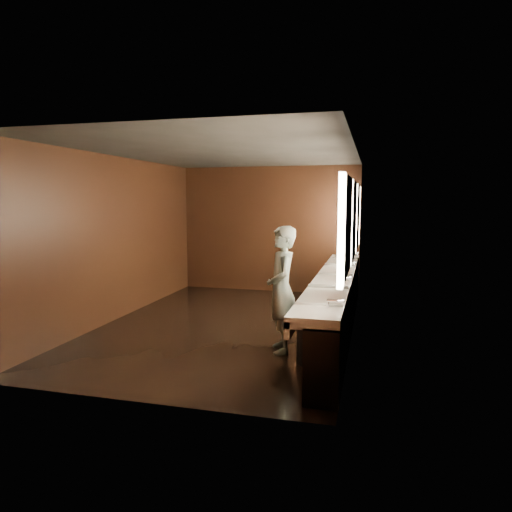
# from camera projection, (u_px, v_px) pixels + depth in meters

# --- Properties ---
(floor) EXTENTS (6.00, 6.00, 0.00)m
(floor) POSITION_uv_depth(u_px,v_px,m) (229.00, 325.00, 7.55)
(floor) COLOR black
(floor) RESTS_ON ground
(ceiling) EXTENTS (4.00, 6.00, 0.02)m
(ceiling) POSITION_uv_depth(u_px,v_px,m) (227.00, 153.00, 7.21)
(ceiling) COLOR #2D2D2B
(ceiling) RESTS_ON wall_back
(wall_back) EXTENTS (4.00, 0.02, 2.80)m
(wall_back) POSITION_uv_depth(u_px,v_px,m) (269.00, 229.00, 10.26)
(wall_back) COLOR black
(wall_back) RESTS_ON floor
(wall_front) EXTENTS (4.00, 0.02, 2.80)m
(wall_front) POSITION_uv_depth(u_px,v_px,m) (134.00, 267.00, 4.50)
(wall_front) COLOR black
(wall_front) RESTS_ON floor
(wall_left) EXTENTS (0.02, 6.00, 2.80)m
(wall_left) POSITION_uv_depth(u_px,v_px,m) (118.00, 238.00, 7.88)
(wall_left) COLOR black
(wall_left) RESTS_ON floor
(wall_right) EXTENTS (0.02, 6.00, 2.80)m
(wall_right) POSITION_uv_depth(u_px,v_px,m) (354.00, 244.00, 6.88)
(wall_right) COLOR black
(wall_right) RESTS_ON floor
(sink_counter) EXTENTS (0.55, 5.40, 1.01)m
(sink_counter) POSITION_uv_depth(u_px,v_px,m) (339.00, 302.00, 7.04)
(sink_counter) COLOR black
(sink_counter) RESTS_ON floor
(mirror_band) EXTENTS (0.06, 5.03, 1.15)m
(mirror_band) POSITION_uv_depth(u_px,v_px,m) (353.00, 221.00, 6.84)
(mirror_band) COLOR #FFE7C1
(mirror_band) RESTS_ON wall_right
(person) EXTENTS (0.59, 0.72, 1.71)m
(person) POSITION_uv_depth(u_px,v_px,m) (282.00, 289.00, 6.14)
(person) COLOR #7EB1BC
(person) RESTS_ON floor
(trash_bin) EXTENTS (0.40, 0.40, 0.62)m
(trash_bin) POSITION_uv_depth(u_px,v_px,m) (312.00, 339.00, 5.75)
(trash_bin) COLOR black
(trash_bin) RESTS_ON floor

